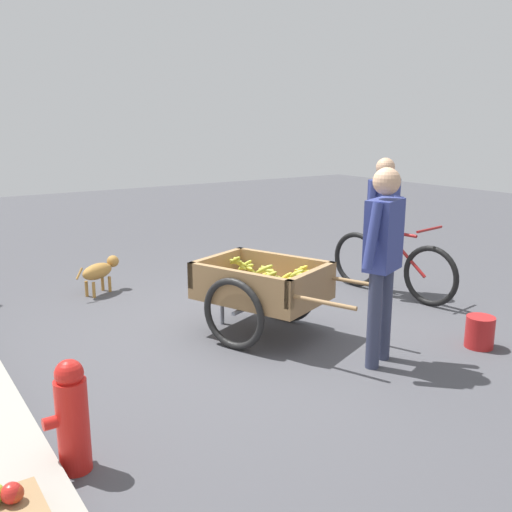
# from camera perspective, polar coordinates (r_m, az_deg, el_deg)

# --- Properties ---
(ground_plane) EXTENTS (24.00, 24.00, 0.00)m
(ground_plane) POSITION_cam_1_polar(r_m,az_deg,el_deg) (5.34, -0.40, -7.87)
(ground_plane) COLOR #47474C
(fruit_cart) EXTENTS (1.81, 1.30, 0.71)m
(fruit_cart) POSITION_cam_1_polar(r_m,az_deg,el_deg) (5.20, 0.72, -3.34)
(fruit_cart) COLOR #937047
(fruit_cart) RESTS_ON ground
(vendor_person) EXTENTS (0.31, 0.57, 1.60)m
(vendor_person) POSITION_cam_1_polar(r_m,az_deg,el_deg) (4.55, 12.68, 0.63)
(vendor_person) COLOR #333851
(vendor_person) RESTS_ON ground
(bicycle) EXTENTS (1.65, 0.46, 0.85)m
(bicycle) POSITION_cam_1_polar(r_m,az_deg,el_deg) (6.58, 13.49, -0.93)
(bicycle) COLOR black
(bicycle) RESTS_ON ground
(cyclist_person) EXTENTS (0.24, 0.54, 1.55)m
(cyclist_person) POSITION_cam_1_polar(r_m,az_deg,el_deg) (6.56, 12.67, 4.15)
(cyclist_person) COLOR black
(cyclist_person) RESTS_ON ground
(dog) EXTENTS (0.39, 0.60, 0.40)m
(dog) POSITION_cam_1_polar(r_m,az_deg,el_deg) (6.75, -15.47, -1.42)
(dog) COLOR #AD7A38
(dog) RESTS_ON ground
(fire_hydrant) EXTENTS (0.25, 0.25, 0.67)m
(fire_hydrant) POSITION_cam_1_polar(r_m,az_deg,el_deg) (3.43, -18.05, -15.08)
(fire_hydrant) COLOR red
(fire_hydrant) RESTS_ON ground
(plastic_bucket) EXTENTS (0.25, 0.25, 0.28)m
(plastic_bucket) POSITION_cam_1_polar(r_m,az_deg,el_deg) (5.37, 21.61, -7.12)
(plastic_bucket) COLOR #B21E1E
(plastic_bucket) RESTS_ON ground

